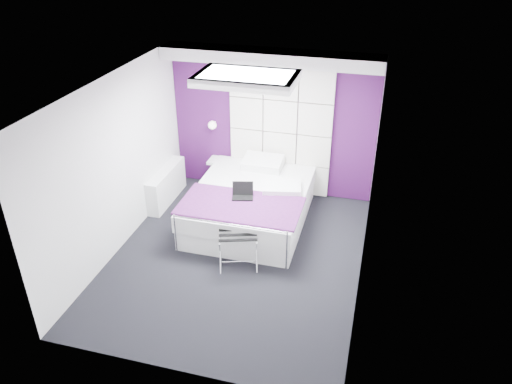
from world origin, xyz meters
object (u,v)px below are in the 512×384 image
(bed, at_px, (251,203))
(luggage_rack, at_px, (238,250))
(laptop, at_px, (243,193))
(nightstand, at_px, (221,161))
(radiator, at_px, (166,185))
(wall_lamp, at_px, (213,124))

(bed, height_order, luggage_rack, bed)
(laptop, bearing_deg, nightstand, 107.87)
(bed, height_order, nightstand, bed)
(radiator, relative_size, nightstand, 2.73)
(wall_lamp, height_order, luggage_rack, wall_lamp)
(bed, bearing_deg, luggage_rack, -82.88)
(wall_lamp, bearing_deg, bed, -46.57)
(luggage_rack, distance_m, laptop, 1.00)
(radiator, height_order, bed, bed)
(radiator, distance_m, bed, 1.64)
(wall_lamp, bearing_deg, radiator, -130.10)
(wall_lamp, distance_m, bed, 1.67)
(luggage_rack, height_order, laptop, laptop)
(luggage_rack, bearing_deg, nightstand, 96.34)
(wall_lamp, bearing_deg, luggage_rack, -63.26)
(nightstand, bearing_deg, luggage_rack, -65.74)
(wall_lamp, relative_size, luggage_rack, 0.28)
(wall_lamp, height_order, nightstand, wall_lamp)
(luggage_rack, bearing_deg, laptop, 83.40)
(luggage_rack, bearing_deg, radiator, 122.21)
(laptop, bearing_deg, wall_lamp, 111.19)
(bed, xyz_separation_m, luggage_rack, (0.15, -1.20, -0.07))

